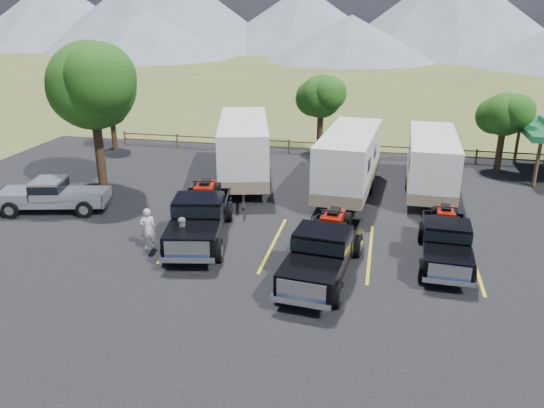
% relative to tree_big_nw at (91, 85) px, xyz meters
% --- Properties ---
extents(ground, '(320.00, 320.00, 0.00)m').
position_rel_tree_big_nw_xyz_m(ground, '(12.55, -9.03, -5.60)').
color(ground, '#435524').
rests_on(ground, ground).
extents(asphalt_lot, '(44.00, 34.00, 0.04)m').
position_rel_tree_big_nw_xyz_m(asphalt_lot, '(12.55, -6.03, -5.58)').
color(asphalt_lot, black).
rests_on(asphalt_lot, ground).
extents(stall_lines, '(12.12, 5.50, 0.01)m').
position_rel_tree_big_nw_xyz_m(stall_lines, '(12.55, -5.03, -5.55)').
color(stall_lines, gold).
rests_on(stall_lines, asphalt_lot).
extents(tree_big_nw, '(5.54, 5.18, 7.84)m').
position_rel_tree_big_nw_xyz_m(tree_big_nw, '(0.00, 0.00, 0.00)').
color(tree_big_nw, '#301E12').
rests_on(tree_big_nw, ground).
extents(tree_ne_a, '(3.11, 2.92, 4.76)m').
position_rel_tree_big_nw_xyz_m(tree_ne_a, '(21.52, 7.99, -2.11)').
color(tree_ne_a, '#301E12').
rests_on(tree_ne_a, ground).
extents(tree_north, '(3.46, 3.24, 5.25)m').
position_rel_tree_big_nw_xyz_m(tree_north, '(10.52, 9.99, -1.76)').
color(tree_north, '#301E12').
rests_on(tree_north, ground).
extents(tree_nw_small, '(2.59, 2.43, 3.85)m').
position_rel_tree_big_nw_xyz_m(tree_nw_small, '(-3.48, 7.99, -2.81)').
color(tree_nw_small, '#301E12').
rests_on(tree_nw_small, ground).
extents(rail_fence, '(36.12, 0.12, 1.00)m').
position_rel_tree_big_nw_xyz_m(rail_fence, '(14.55, 9.47, -4.99)').
color(rail_fence, brown).
rests_on(rail_fence, ground).
extents(mountain_range, '(209.00, 71.00, 20.00)m').
position_rel_tree_big_nw_xyz_m(mountain_range, '(4.92, 96.95, 2.28)').
color(mountain_range, slate).
rests_on(mountain_range, ground).
extents(rig_left, '(3.24, 6.75, 2.16)m').
position_rel_tree_big_nw_xyz_m(rig_left, '(7.39, -5.08, -4.51)').
color(rig_left, black).
rests_on(rig_left, asphalt_lot).
extents(rig_center, '(2.70, 6.38, 2.07)m').
position_rel_tree_big_nw_xyz_m(rig_center, '(12.89, -7.22, -4.56)').
color(rig_center, black).
rests_on(rig_center, asphalt_lot).
extents(rig_right, '(2.11, 5.55, 1.83)m').
position_rel_tree_big_nw_xyz_m(rig_right, '(17.38, -5.09, -4.67)').
color(rig_right, black).
rests_on(rig_right, asphalt_lot).
extents(trailer_left, '(4.55, 10.02, 3.49)m').
position_rel_tree_big_nw_xyz_m(trailer_left, '(7.15, 3.00, -3.73)').
color(trailer_left, silver).
rests_on(trailer_left, asphalt_lot).
extents(trailer_center, '(3.07, 9.63, 3.33)m').
position_rel_tree_big_nw_xyz_m(trailer_center, '(13.07, 2.00, -3.81)').
color(trailer_center, silver).
rests_on(trailer_center, asphalt_lot).
extents(trailer_right, '(2.53, 9.00, 3.13)m').
position_rel_tree_big_nw_xyz_m(trailer_right, '(17.28, 2.98, -3.92)').
color(trailer_right, silver).
rests_on(trailer_right, asphalt_lot).
extents(pickup_silver, '(5.62, 2.93, 1.61)m').
position_rel_tree_big_nw_xyz_m(pickup_silver, '(-0.60, -3.56, -4.72)').
color(pickup_silver, '#9EA0A6').
rests_on(pickup_silver, asphalt_lot).
extents(person_a, '(0.77, 0.69, 1.76)m').
position_rel_tree_big_nw_xyz_m(person_a, '(5.68, -6.56, -4.68)').
color(person_a, silver).
rests_on(person_a, asphalt_lot).
extents(person_b, '(1.02, 1.03, 1.68)m').
position_rel_tree_big_nw_xyz_m(person_b, '(7.37, -6.97, -4.72)').
color(person_b, gray).
rests_on(person_b, asphalt_lot).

